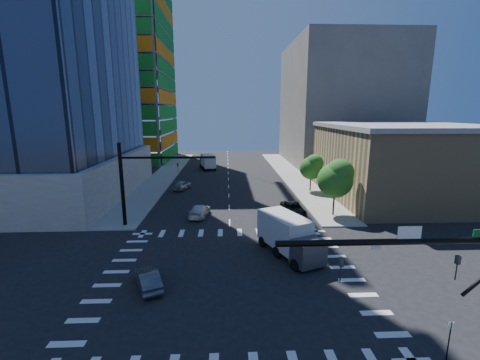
{
  "coord_description": "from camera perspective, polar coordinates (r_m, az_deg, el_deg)",
  "views": [
    {
      "loc": [
        -0.26,
        -22.45,
        12.3
      ],
      "look_at": [
        1.01,
        8.0,
        5.79
      ],
      "focal_mm": 24.0,
      "sensor_mm": 36.0,
      "label": 1
    }
  ],
  "objects": [
    {
      "name": "construction_building",
      "position": [
        89.49,
        -21.26,
        19.18
      ],
      "size": [
        25.16,
        34.5,
        70.6
      ],
      "color": "slate",
      "rests_on": "ground"
    },
    {
      "name": "sidewalk_nw",
      "position": [
        64.8,
        -13.23,
        0.85
      ],
      "size": [
        5.0,
        60.0,
        0.15
      ],
      "primitive_type": "cube",
      "color": "gray",
      "rests_on": "ground"
    },
    {
      "name": "signal_mast_nw",
      "position": [
        35.97,
        -18.05,
        0.54
      ],
      "size": [
        10.2,
        0.4,
        9.0
      ],
      "color": "black",
      "rests_on": "sidewalk_nw"
    },
    {
      "name": "sidewalk_ne",
      "position": [
        64.9,
        8.99,
        1.04
      ],
      "size": [
        5.0,
        60.0,
        0.15
      ],
      "primitive_type": "cube",
      "color": "gray",
      "rests_on": "ground"
    },
    {
      "name": "car_sb_cross",
      "position": [
        24.77,
        -16.03,
        -16.52
      ],
      "size": [
        2.84,
        4.15,
        1.29
      ],
      "primitive_type": "imported",
      "rotation": [
        0.0,
        0.0,
        3.56
      ],
      "color": "#4B4B50",
      "rests_on": "ground"
    },
    {
      "name": "car_sb_mid",
      "position": [
        52.41,
        -10.27,
        -0.89
      ],
      "size": [
        2.92,
        4.65,
        1.47
      ],
      "primitive_type": "imported",
      "rotation": [
        0.0,
        0.0,
        2.85
      ],
      "color": "#9EA1A6",
      "rests_on": "ground"
    },
    {
      "name": "commercial_building",
      "position": [
        51.6,
        26.98,
        2.95
      ],
      "size": [
        20.5,
        22.5,
        10.6
      ],
      "color": "tan",
      "rests_on": "ground"
    },
    {
      "name": "ground",
      "position": [
        25.6,
        -1.58,
        -16.67
      ],
      "size": [
        160.0,
        160.0,
        0.0
      ],
      "primitive_type": "plane",
      "color": "black",
      "rests_on": "ground"
    },
    {
      "name": "tree_south",
      "position": [
        39.32,
        16.8,
        0.36
      ],
      "size": [
        4.16,
        4.16,
        6.82
      ],
      "color": "#382316",
      "rests_on": "sidewalk_ne"
    },
    {
      "name": "car_sb_near",
      "position": [
        38.89,
        -7.24,
        -5.42
      ],
      "size": [
        2.59,
        4.98,
        1.38
      ],
      "primitive_type": "imported",
      "rotation": [
        0.0,
        0.0,
        3.0
      ],
      "color": "silver",
      "rests_on": "ground"
    },
    {
      "name": "bg_building_ne",
      "position": [
        82.13,
        17.43,
        12.7
      ],
      "size": [
        24.0,
        30.0,
        28.0
      ],
      "primitive_type": "cube",
      "color": "#5D5A53",
      "rests_on": "ground"
    },
    {
      "name": "box_truck_far",
      "position": [
        70.63,
        -5.81,
        3.14
      ],
      "size": [
        4.02,
        6.61,
        3.23
      ],
      "rotation": [
        0.0,
        0.0,
        3.38
      ],
      "color": "black",
      "rests_on": "ground"
    },
    {
      "name": "road_markings",
      "position": [
        25.6,
        -1.58,
        -16.66
      ],
      "size": [
        20.0,
        20.0,
        0.01
      ],
      "primitive_type": "cube",
      "color": "silver",
      "rests_on": "ground"
    },
    {
      "name": "car_nb_far",
      "position": [
        39.57,
        9.42,
        -5.1
      ],
      "size": [
        2.54,
        5.37,
        1.48
      ],
      "primitive_type": "imported",
      "rotation": [
        0.0,
        0.0,
        0.02
      ],
      "color": "black",
      "rests_on": "ground"
    },
    {
      "name": "no_parking_sign",
      "position": [
        20.5,
        33.21,
        -22.29
      ],
      "size": [
        0.3,
        0.06,
        2.2
      ],
      "color": "black",
      "rests_on": "ground"
    },
    {
      "name": "tree_north",
      "position": [
        50.81,
        12.7,
        2.34
      ],
      "size": [
        3.54,
        3.52,
        5.78
      ],
      "color": "#382316",
      "rests_on": "sidewalk_ne"
    },
    {
      "name": "box_truck_near",
      "position": [
        28.48,
        8.98,
        -10.4
      ],
      "size": [
        5.08,
        7.0,
        3.38
      ],
      "rotation": [
        0.0,
        0.0,
        0.41
      ],
      "color": "black",
      "rests_on": "ground"
    }
  ]
}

